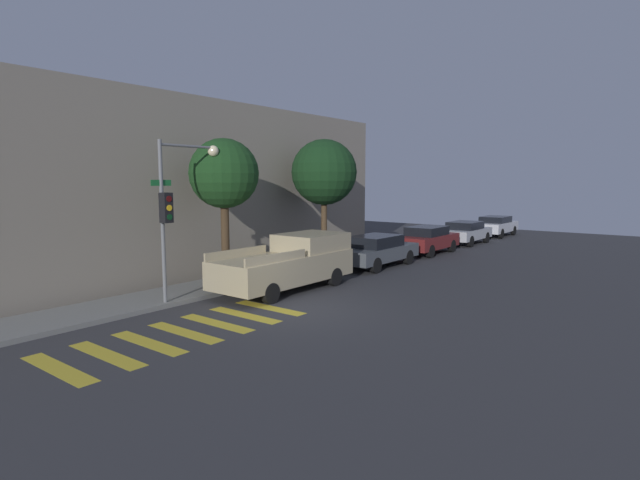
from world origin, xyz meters
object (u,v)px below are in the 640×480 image
at_px(sedan_far_end, 465,232).
at_px(traffic_light_pole, 177,196).
at_px(sedan_middle, 427,239).
at_px(tree_midblock, 324,173).
at_px(sedan_near_corner, 376,250).
at_px(sedan_tail_of_row, 496,225).
at_px(tree_near_corner, 224,175).
at_px(pickup_truck, 290,262).

bearing_deg(sedan_far_end, traffic_light_pole, 176.38).
height_order(sedan_middle, sedan_far_end, sedan_middle).
bearing_deg(tree_midblock, sedan_near_corner, -54.30).
height_order(traffic_light_pole, sedan_near_corner, traffic_light_pole).
distance_m(sedan_tail_of_row, tree_near_corner, 23.48).
height_order(sedan_far_end, sedan_tail_of_row, sedan_tail_of_row).
xyz_separation_m(traffic_light_pole, sedan_tail_of_row, (25.63, -1.27, -2.64)).
bearing_deg(sedan_far_end, pickup_truck, 180.00).
height_order(traffic_light_pole, pickup_truck, traffic_light_pole).
xyz_separation_m(traffic_light_pole, sedan_middle, (14.83, -1.27, -2.61)).
bearing_deg(traffic_light_pole, sedan_middle, -4.89).
bearing_deg(traffic_light_pole, tree_midblock, 4.44).
bearing_deg(pickup_truck, traffic_light_pole, 161.41).
relative_size(sedan_middle, tree_near_corner, 0.80).
bearing_deg(traffic_light_pole, tree_near_corner, 14.61).
bearing_deg(sedan_tail_of_row, sedan_far_end, 180.00).
bearing_deg(pickup_truck, sedan_middle, 0.00).
height_order(sedan_far_end, tree_near_corner, tree_near_corner).
relative_size(sedan_tail_of_row, tree_near_corner, 0.81).
height_order(sedan_middle, tree_midblock, tree_midblock).
relative_size(sedan_near_corner, tree_near_corner, 0.87).
bearing_deg(sedan_tail_of_row, sedan_near_corner, 180.00).
distance_m(sedan_near_corner, tree_midblock, 4.18).
distance_m(pickup_truck, tree_near_corner, 3.87).
distance_m(sedan_near_corner, sedan_middle, 5.17).
bearing_deg(pickup_truck, sedan_near_corner, 0.00).
bearing_deg(sedan_tail_of_row, tree_near_corner, 175.28).
bearing_deg(tree_midblock, sedan_middle, -16.29).
xyz_separation_m(sedan_far_end, tree_near_corner, (-17.62, 1.91, 3.32)).
relative_size(pickup_truck, sedan_near_corner, 1.19).
height_order(pickup_truck, sedan_middle, pickup_truck).
bearing_deg(tree_near_corner, traffic_light_pole, -165.39).
bearing_deg(sedan_tail_of_row, sedan_middle, 180.00).
distance_m(sedan_near_corner, tree_near_corner, 8.14).
distance_m(sedan_middle, sedan_far_end, 5.26).
bearing_deg(sedan_middle, pickup_truck, 180.00).
distance_m(sedan_middle, tree_near_corner, 12.93).
bearing_deg(tree_near_corner, sedan_middle, -8.79).
xyz_separation_m(pickup_truck, tree_near_corner, (-1.31, 1.91, 3.11)).
bearing_deg(sedan_near_corner, tree_midblock, 125.70).
xyz_separation_m(sedan_near_corner, sedan_far_end, (10.43, 0.00, -0.02)).
bearing_deg(tree_midblock, sedan_tail_of_row, -6.29).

